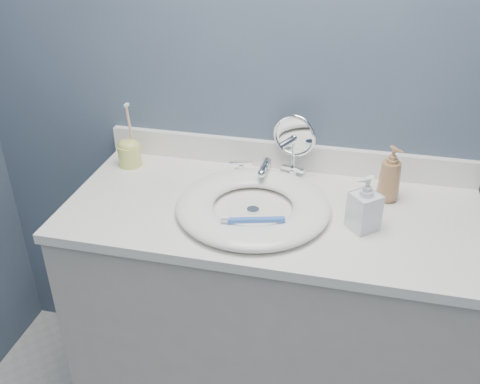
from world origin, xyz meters
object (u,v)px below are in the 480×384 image
(soap_bottle_amber, at_px, (390,174))
(toothbrush_holder, at_px, (129,151))
(makeup_mirror, at_px, (294,143))
(soap_bottle_clear, at_px, (365,203))

(soap_bottle_amber, xyz_separation_m, toothbrush_holder, (-0.84, 0.03, -0.04))
(soap_bottle_amber, bearing_deg, toothbrush_holder, 134.09)
(makeup_mirror, height_order, soap_bottle_amber, makeup_mirror)
(makeup_mirror, bearing_deg, toothbrush_holder, -161.92)
(soap_bottle_amber, distance_m, soap_bottle_clear, 0.19)
(toothbrush_holder, bearing_deg, makeup_mirror, 6.10)
(soap_bottle_amber, relative_size, toothbrush_holder, 0.78)
(soap_bottle_amber, height_order, toothbrush_holder, toothbrush_holder)
(soap_bottle_amber, relative_size, soap_bottle_clear, 1.08)
(soap_bottle_amber, bearing_deg, soap_bottle_clear, -154.65)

